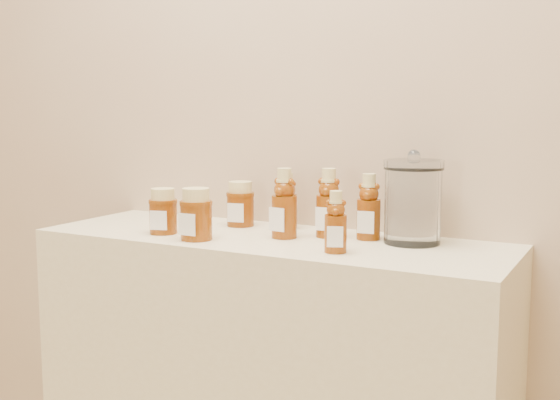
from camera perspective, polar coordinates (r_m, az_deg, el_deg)
The scene contains 10 objects.
wall_back at distance 1.91m, azimuth 2.08°, elevation 11.38°, with size 3.50×0.02×2.70m, color tan.
bear_bottle_back_left at distance 1.87m, azimuth 0.59°, elevation 0.24°, with size 0.06×0.06×0.17m, color #622907, non-canonical shape.
bear_bottle_back_mid at distance 1.75m, azimuth 3.98°, elevation 0.14°, with size 0.07×0.07×0.19m, color #622907, non-canonical shape.
bear_bottle_back_right at distance 1.73m, azimuth 7.23°, elevation -0.19°, with size 0.06×0.06×0.18m, color #622907, non-canonical shape.
bear_bottle_front_left at distance 1.73m, azimuth 0.35°, elevation 0.11°, with size 0.07×0.07×0.20m, color #622907, non-canonical shape.
bear_bottle_front_right at distance 1.57m, azimuth 4.55°, elevation -1.44°, with size 0.05×0.05×0.16m, color #622907, non-canonical shape.
honey_jar_left at distance 1.82m, azimuth -9.48°, elevation -0.89°, with size 0.07×0.07×0.12m, color #622907, non-canonical shape.
honey_jar_back at distance 1.91m, azimuth -3.24°, elevation -0.31°, with size 0.08×0.08×0.12m, color #622907, non-canonical shape.
honey_jar_front at distance 1.73m, azimuth -6.83°, elevation -1.14°, with size 0.08×0.08×0.13m, color #622907, non-canonical shape.
glass_canister at distance 1.69m, azimuth 10.75°, elevation 0.14°, with size 0.14×0.14×0.22m, color white, non-canonical shape.
Camera 1 is at (0.83, 0.04, 1.23)m, focal length 45.00 mm.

